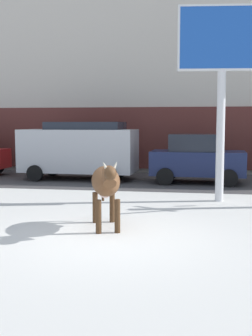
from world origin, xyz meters
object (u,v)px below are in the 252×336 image
object	(u,v)px
billboard	(222,50)
pedestrian_far_left	(71,152)
car_silver_van	(79,149)
pedestrian_by_cars	(47,152)
car_navy_hatchback	(197,159)
pedestrian_near_billboard	(135,153)
cow_brown	(106,183)

from	to	relation	value
billboard	pedestrian_far_left	xyz separation A→B (m)	(-6.59, 7.12, -3.43)
car_silver_van	pedestrian_by_cars	size ratio (longest dim) A/B	2.70
car_navy_hatchback	car_silver_van	bearing A→B (deg)	175.92
car_navy_hatchback	pedestrian_near_billboard	xyz separation A→B (m)	(-2.86, 3.36, -0.05)
pedestrian_far_left	pedestrian_by_cars	bearing A→B (deg)	180.00
car_silver_van	cow_brown	bearing A→B (deg)	-70.65
pedestrian_by_cars	pedestrian_far_left	world-z (taller)	same
pedestrian_near_billboard	pedestrian_far_left	xyz separation A→B (m)	(-3.07, 0.00, 0.00)
pedestrian_by_cars	pedestrian_far_left	xyz separation A→B (m)	(1.19, 0.00, 0.00)
cow_brown	billboard	size ratio (longest dim) A/B	0.35
billboard	pedestrian_by_cars	distance (m)	11.09
cow_brown	billboard	xyz separation A→B (m)	(2.58, 3.75, 3.32)
pedestrian_near_billboard	car_navy_hatchback	bearing A→B (deg)	-49.57
billboard	car_navy_hatchback	bearing A→B (deg)	99.84
car_silver_van	car_navy_hatchback	size ratio (longest dim) A/B	1.31
billboard	car_navy_hatchback	world-z (taller)	billboard
pedestrian_by_cars	pedestrian_far_left	distance (m)	1.19
pedestrian_near_billboard	pedestrian_by_cars	bearing A→B (deg)	180.00
car_silver_van	pedestrian_by_cars	world-z (taller)	car_silver_van
car_navy_hatchback	cow_brown	bearing A→B (deg)	-104.39
car_silver_van	car_navy_hatchback	world-z (taller)	car_silver_van
car_silver_van	pedestrian_far_left	world-z (taller)	car_silver_van
cow_brown	pedestrian_near_billboard	distance (m)	10.91
car_navy_hatchback	pedestrian_by_cars	world-z (taller)	car_navy_hatchback
billboard	pedestrian_near_billboard	xyz separation A→B (m)	(-3.51, 7.12, -3.43)
billboard	car_silver_van	distance (m)	7.40
cow_brown	car_navy_hatchback	bearing A→B (deg)	75.61
pedestrian_near_billboard	pedestrian_far_left	bearing A→B (deg)	180.00
car_navy_hatchback	pedestrian_by_cars	distance (m)	7.88
cow_brown	car_navy_hatchback	distance (m)	7.76
pedestrian_near_billboard	pedestrian_by_cars	xyz separation A→B (m)	(-4.26, 0.00, 0.00)
billboard	pedestrian_far_left	bearing A→B (deg)	132.76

